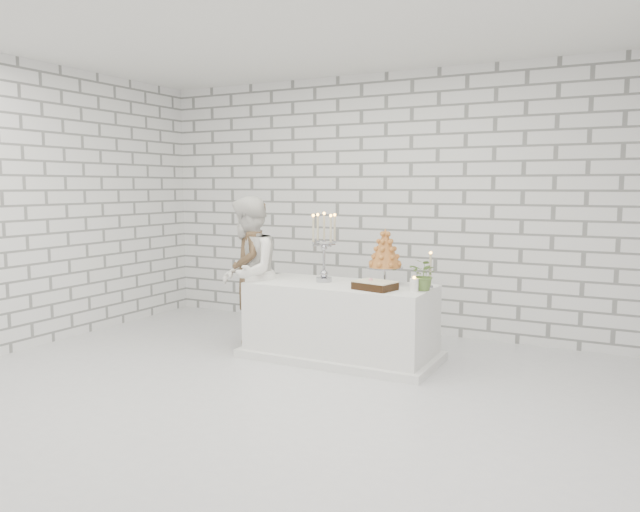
{
  "coord_description": "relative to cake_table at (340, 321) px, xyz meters",
  "views": [
    {
      "loc": [
        2.62,
        -4.25,
        1.7
      ],
      "look_at": [
        0.01,
        0.82,
        1.05
      ],
      "focal_mm": 34.42,
      "sensor_mm": 36.0,
      "label": 1
    }
  ],
  "objects": [
    {
      "name": "ground",
      "position": [
        -0.08,
        -1.12,
        -0.38
      ],
      "size": [
        6.0,
        5.0,
        0.01
      ],
      "primitive_type": "cube",
      "color": "silver",
      "rests_on": "ground"
    },
    {
      "name": "ceiling",
      "position": [
        -0.08,
        -1.12,
        2.62
      ],
      "size": [
        6.0,
        5.0,
        0.01
      ],
      "primitive_type": "cube",
      "color": "white",
      "rests_on": "ground"
    },
    {
      "name": "wall_back",
      "position": [
        -0.08,
        1.38,
        1.12
      ],
      "size": [
        6.0,
        0.01,
        3.0
      ],
      "primitive_type": "cube",
      "color": "white",
      "rests_on": "ground"
    },
    {
      "name": "wall_left",
      "position": [
        -3.08,
        -1.12,
        1.12
      ],
      "size": [
        0.01,
        5.0,
        3.0
      ],
      "primitive_type": "cube",
      "color": "white",
      "rests_on": "ground"
    },
    {
      "name": "cake_table",
      "position": [
        0.0,
        0.0,
        0.0
      ],
      "size": [
        1.8,
        0.8,
        0.75
      ],
      "primitive_type": "cube",
      "color": "white",
      "rests_on": "ground"
    },
    {
      "name": "groom",
      "position": [
        -1.03,
        -0.03,
        0.41
      ],
      "size": [
        0.65,
        0.68,
        1.56
      ],
      "primitive_type": "imported",
      "rotation": [
        0.0,
        0.0,
        -0.88
      ],
      "color": "brown",
      "rests_on": "ground"
    },
    {
      "name": "bride",
      "position": [
        -1.0,
        -0.12,
        0.42
      ],
      "size": [
        0.86,
        0.95,
        1.6
      ],
      "primitive_type": "imported",
      "rotation": [
        0.0,
        0.0,
        -1.16
      ],
      "color": "white",
      "rests_on": "ground"
    },
    {
      "name": "candelabra",
      "position": [
        -0.2,
        0.03,
        0.72
      ],
      "size": [
        0.34,
        0.34,
        0.7
      ],
      "primitive_type": null,
      "rotation": [
        0.0,
        0.0,
        0.23
      ],
      "color": "#A0A0AA",
      "rests_on": "cake_table"
    },
    {
      "name": "croquembouche",
      "position": [
        0.4,
        0.15,
        0.65
      ],
      "size": [
        0.36,
        0.36,
        0.55
      ],
      "primitive_type": null,
      "rotation": [
        0.0,
        0.0,
        0.03
      ],
      "color": "brown",
      "rests_on": "cake_table"
    },
    {
      "name": "chocolate_cake",
      "position": [
        0.43,
        -0.17,
        0.42
      ],
      "size": [
        0.41,
        0.33,
        0.08
      ],
      "primitive_type": "cube",
      "rotation": [
        0.0,
        0.0,
        -0.23
      ],
      "color": "black",
      "rests_on": "cake_table"
    },
    {
      "name": "pillar_candle",
      "position": [
        0.79,
        -0.11,
        0.44
      ],
      "size": [
        0.09,
        0.09,
        0.12
      ],
      "primitive_type": "cylinder",
      "rotation": [
        0.0,
        0.0,
        0.07
      ],
      "color": "white",
      "rests_on": "cake_table"
    },
    {
      "name": "extra_taper",
      "position": [
        0.85,
        0.18,
        0.54
      ],
      "size": [
        0.07,
        0.07,
        0.32
      ],
      "primitive_type": "cylinder",
      "rotation": [
        0.0,
        0.0,
        0.11
      ],
      "color": "#BFB493",
      "rests_on": "cake_table"
    },
    {
      "name": "flowers",
      "position": [
        0.85,
        -0.01,
        0.52
      ],
      "size": [
        0.32,
        0.3,
        0.29
      ],
      "primitive_type": "imported",
      "rotation": [
        0.0,
        0.0,
        -0.34
      ],
      "color": "#435F2D",
      "rests_on": "cake_table"
    }
  ]
}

